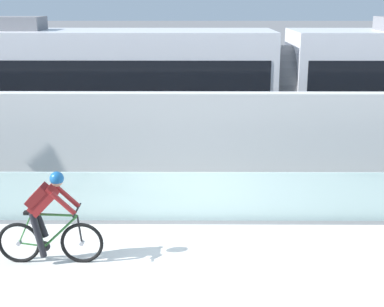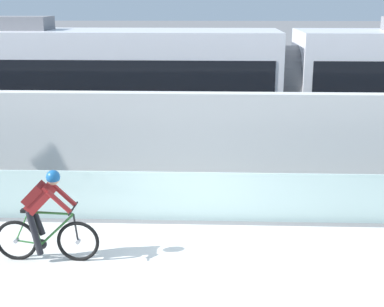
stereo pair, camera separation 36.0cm
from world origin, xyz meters
name	(u,v)px [view 1 (the left image)]	position (x,y,z in m)	size (l,w,h in m)	color
ground_plane	(184,263)	(0.00, 0.00, 0.00)	(200.00, 200.00, 0.00)	slate
bike_path_deck	(184,263)	(0.00, 0.00, 0.01)	(32.00, 3.20, 0.01)	silver
glass_parapet	(186,197)	(0.00, 1.85, 0.50)	(32.00, 0.05, 1.01)	silver
concrete_barrier_wall	(187,143)	(0.00, 3.65, 1.14)	(32.00, 0.36, 2.28)	silver
tram_rail_near	(188,159)	(0.00, 6.13, 0.00)	(32.00, 0.08, 0.01)	#595654
tram_rail_far	(189,146)	(0.00, 7.57, 0.00)	(32.00, 0.08, 0.01)	#595654
tram	(280,87)	(2.56, 6.85, 1.89)	(22.56, 2.54, 3.81)	silver
cyclist_on_bike	(48,219)	(-2.24, 0.00, 0.80)	(1.77, 0.58, 1.61)	black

